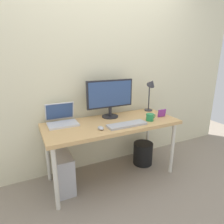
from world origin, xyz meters
The scene contains 12 objects.
ground_plane centered at (0.00, 0.00, 0.00)m, with size 6.00×6.00×0.00m, color gray.
back_wall centered at (0.00, 0.38, 1.30)m, with size 4.40×0.04×2.60m, color beige.
desk centered at (0.00, 0.00, 0.64)m, with size 1.53×0.63×0.70m.
monitor centered at (0.06, 0.18, 0.97)m, with size 0.59×0.20×0.46m.
laptop centered at (-0.52, 0.20, 0.76)m, with size 0.32×0.28×0.22m.
desk_lamp centered at (0.66, 0.18, 1.02)m, with size 0.11×0.16×0.45m.
keyboard centered at (0.10, -0.18, 0.72)m, with size 0.44×0.14×0.02m, color #B2B2B7.
mouse centered at (-0.20, -0.16, 0.72)m, with size 0.06×0.09×0.03m, color #B2B2B7.
coffee_mug centered at (0.42, -0.14, 0.74)m, with size 0.12×0.09×0.08m.
photo_frame centered at (0.64, -0.09, 0.75)m, with size 0.11×0.02×0.09m, color purple.
computer_tower centered at (-0.58, 0.01, 0.21)m, with size 0.18×0.36×0.42m, color #B2B2B7.
wastebasket centered at (0.51, 0.07, 0.15)m, with size 0.26×0.26×0.30m, color black.
Camera 1 is at (-0.90, -1.84, 1.42)m, focal length 30.49 mm.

